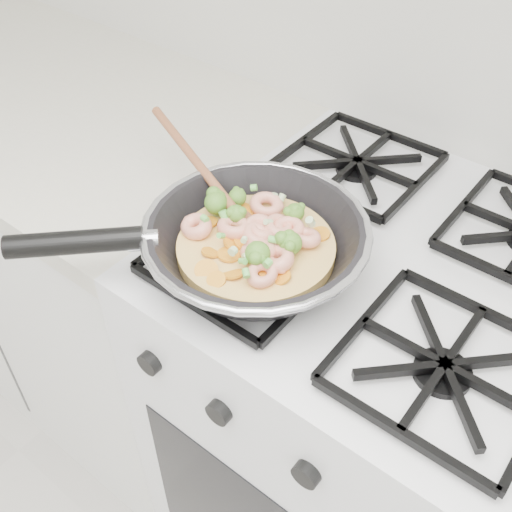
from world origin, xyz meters
The scene contains 3 objects.
stove centered at (0.00, 1.70, 0.46)m, with size 0.60×0.60×0.92m.
counter_left centered at (-0.80, 1.70, 0.45)m, with size 1.00×0.60×0.90m.
skillet centered at (-0.14, 1.55, 0.96)m, with size 0.45×0.39×0.09m.
Camera 1 is at (0.24, 1.08, 1.49)m, focal length 42.33 mm.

